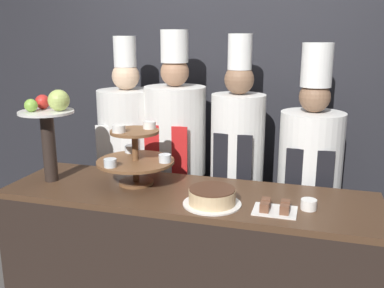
{
  "coord_description": "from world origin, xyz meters",
  "views": [
    {
      "loc": [
        0.65,
        -1.81,
        1.77
      ],
      "look_at": [
        0.0,
        0.4,
        1.18
      ],
      "focal_mm": 40.0,
      "sensor_mm": 36.0,
      "label": 1
    }
  ],
  "objects_px": {
    "cup_white": "(309,204)",
    "cake_square_tray": "(275,208)",
    "cake_round": "(212,197)",
    "chef_center_right": "(237,160)",
    "fruit_pedestal": "(49,121)",
    "chef_right": "(309,173)",
    "tiered_stand": "(135,155)",
    "chef_center_left": "(175,153)",
    "chef_left": "(129,153)"
  },
  "relations": [
    {
      "from": "cup_white",
      "to": "cake_square_tray",
      "type": "xyz_separation_m",
      "value": [
        -0.16,
        -0.07,
        -0.01
      ]
    },
    {
      "from": "cake_round",
      "to": "cup_white",
      "type": "xyz_separation_m",
      "value": [
        0.47,
        0.07,
        -0.02
      ]
    },
    {
      "from": "cake_square_tray",
      "to": "chef_center_right",
      "type": "distance_m",
      "value": 0.79
    },
    {
      "from": "fruit_pedestal",
      "to": "chef_right",
      "type": "relative_size",
      "value": 0.31
    },
    {
      "from": "chef_right",
      "to": "cup_white",
      "type": "bearing_deg",
      "value": -89.05
    },
    {
      "from": "tiered_stand",
      "to": "cake_round",
      "type": "height_order",
      "value": "tiered_stand"
    },
    {
      "from": "chef_center_right",
      "to": "tiered_stand",
      "type": "bearing_deg",
      "value": -132.6
    },
    {
      "from": "cup_white",
      "to": "chef_right",
      "type": "xyz_separation_m",
      "value": [
        -0.01,
        0.65,
        -0.04
      ]
    },
    {
      "from": "fruit_pedestal",
      "to": "chef_center_right",
      "type": "relative_size",
      "value": 0.3
    },
    {
      "from": "cup_white",
      "to": "fruit_pedestal",
      "type": "bearing_deg",
      "value": 178.94
    },
    {
      "from": "tiered_stand",
      "to": "chef_center_left",
      "type": "height_order",
      "value": "chef_center_left"
    },
    {
      "from": "cake_round",
      "to": "chef_right",
      "type": "xyz_separation_m",
      "value": [
        0.46,
        0.72,
        -0.05
      ]
    },
    {
      "from": "chef_center_right",
      "to": "cake_round",
      "type": "bearing_deg",
      "value": -89.51
    },
    {
      "from": "fruit_pedestal",
      "to": "tiered_stand",
      "type": "bearing_deg",
      "value": 9.62
    },
    {
      "from": "chef_left",
      "to": "chef_center_right",
      "type": "relative_size",
      "value": 0.99
    },
    {
      "from": "chef_left",
      "to": "cup_white",
      "type": "bearing_deg",
      "value": -27.05
    },
    {
      "from": "chef_right",
      "to": "chef_left",
      "type": "bearing_deg",
      "value": -179.99
    },
    {
      "from": "chef_left",
      "to": "fruit_pedestal",
      "type": "bearing_deg",
      "value": -107.75
    },
    {
      "from": "fruit_pedestal",
      "to": "cake_round",
      "type": "xyz_separation_m",
      "value": [
        0.99,
        -0.1,
        -0.32
      ]
    },
    {
      "from": "cup_white",
      "to": "chef_right",
      "type": "bearing_deg",
      "value": 90.95
    },
    {
      "from": "fruit_pedestal",
      "to": "chef_right",
      "type": "height_order",
      "value": "chef_right"
    },
    {
      "from": "cake_round",
      "to": "cup_white",
      "type": "distance_m",
      "value": 0.48
    },
    {
      "from": "cup_white",
      "to": "chef_center_left",
      "type": "height_order",
      "value": "chef_center_left"
    },
    {
      "from": "fruit_pedestal",
      "to": "cup_white",
      "type": "height_order",
      "value": "fruit_pedestal"
    },
    {
      "from": "chef_center_left",
      "to": "chef_center_right",
      "type": "height_order",
      "value": "chef_center_left"
    },
    {
      "from": "chef_left",
      "to": "cake_square_tray",
      "type": "bearing_deg",
      "value": -32.92
    },
    {
      "from": "chef_center_left",
      "to": "chef_right",
      "type": "distance_m",
      "value": 0.9
    },
    {
      "from": "cake_round",
      "to": "chef_center_right",
      "type": "xyz_separation_m",
      "value": [
        -0.01,
        0.72,
        -0.01
      ]
    },
    {
      "from": "fruit_pedestal",
      "to": "chef_right",
      "type": "xyz_separation_m",
      "value": [
        1.45,
        0.62,
        -0.37
      ]
    },
    {
      "from": "cup_white",
      "to": "chef_center_right",
      "type": "distance_m",
      "value": 0.8
    },
    {
      "from": "tiered_stand",
      "to": "chef_left",
      "type": "bearing_deg",
      "value": 118.73
    },
    {
      "from": "tiered_stand",
      "to": "cake_square_tray",
      "type": "distance_m",
      "value": 0.85
    },
    {
      "from": "tiered_stand",
      "to": "cup_white",
      "type": "bearing_deg",
      "value": -6.48
    },
    {
      "from": "cup_white",
      "to": "chef_right",
      "type": "relative_size",
      "value": 0.05
    },
    {
      "from": "cake_square_tray",
      "to": "chef_right",
      "type": "relative_size",
      "value": 0.12
    },
    {
      "from": "cup_white",
      "to": "chef_center_left",
      "type": "xyz_separation_m",
      "value": [
        -0.91,
        0.65,
        0.02
      ]
    },
    {
      "from": "tiered_stand",
      "to": "cake_square_tray",
      "type": "height_order",
      "value": "tiered_stand"
    },
    {
      "from": "chef_center_right",
      "to": "chef_right",
      "type": "bearing_deg",
      "value": 0.01
    },
    {
      "from": "chef_center_left",
      "to": "chef_center_right",
      "type": "relative_size",
      "value": 1.01
    },
    {
      "from": "cake_round",
      "to": "chef_center_left",
      "type": "height_order",
      "value": "chef_center_left"
    },
    {
      "from": "fruit_pedestal",
      "to": "cake_square_tray",
      "type": "bearing_deg",
      "value": -4.31
    },
    {
      "from": "chef_center_left",
      "to": "chef_center_right",
      "type": "xyz_separation_m",
      "value": [
        0.43,
        0.0,
        -0.01
      ]
    },
    {
      "from": "cup_white",
      "to": "chef_left",
      "type": "height_order",
      "value": "chef_left"
    },
    {
      "from": "cake_square_tray",
      "to": "chef_left",
      "type": "xyz_separation_m",
      "value": [
        -1.11,
        0.72,
        0.0
      ]
    },
    {
      "from": "tiered_stand",
      "to": "chef_left",
      "type": "xyz_separation_m",
      "value": [
        -0.29,
        0.54,
        -0.15
      ]
    },
    {
      "from": "fruit_pedestal",
      "to": "cake_square_tray",
      "type": "xyz_separation_m",
      "value": [
        1.31,
        -0.1,
        -0.34
      ]
    },
    {
      "from": "tiered_stand",
      "to": "chef_right",
      "type": "distance_m",
      "value": 1.12
    },
    {
      "from": "cup_white",
      "to": "chef_center_left",
      "type": "bearing_deg",
      "value": 144.65
    },
    {
      "from": "chef_left",
      "to": "chef_right",
      "type": "distance_m",
      "value": 1.26
    },
    {
      "from": "cake_round",
      "to": "cake_square_tray",
      "type": "xyz_separation_m",
      "value": [
        0.32,
        0.0,
        -0.02
      ]
    }
  ]
}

